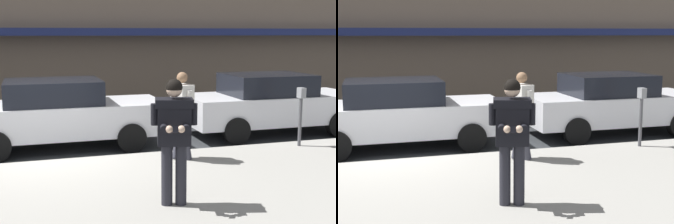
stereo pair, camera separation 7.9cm
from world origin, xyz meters
The scene contains 8 objects.
ground_plane centered at (0.00, 0.00, 0.00)m, with size 80.00×80.00×0.00m, color #2B2D30.
sidewalk centered at (1.00, -2.85, 0.07)m, with size 32.00×5.30×0.14m, color #99968E.
curb_paint_line centered at (1.00, 0.05, 0.00)m, with size 28.00×0.12×0.01m, color silver.
parked_sedan_mid centered at (0.46, 1.31, 0.79)m, with size 4.51×1.94×1.54m.
parked_sedan_far centered at (5.73, 1.31, 0.79)m, with size 4.51×1.94×1.54m.
man_texting_on_phone centered at (1.70, -3.19, 1.25)m, with size 0.63×0.64×1.81m.
pedestrian_in_light_coat centered at (2.59, -0.90, 1.11)m, with size 0.40×0.58×1.70m.
parking_meter centered at (5.38, -0.60, 0.97)m, with size 0.12×0.18×1.27m.
Camera 2 is at (-0.15, -9.28, 2.56)m, focal length 50.00 mm.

